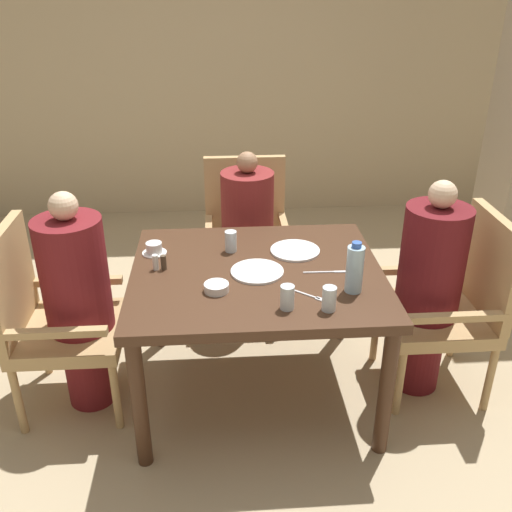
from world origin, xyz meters
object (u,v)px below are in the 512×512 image
Objects in this scene: diner_in_left_chair at (79,301)px; diner_in_far_chair at (248,235)px; bowl_small at (216,287)px; glass_tall_mid at (287,297)px; plate_main_left at (295,251)px; chair_right_side at (455,300)px; chair_far_side at (246,232)px; plate_main_right at (257,272)px; glass_tall_near at (329,299)px; teacup_with_saucer at (154,249)px; water_bottle at (355,269)px; diner_in_right_chair at (428,288)px; chair_left_side at (50,315)px; glass_tall_far at (231,241)px.

diner_in_left_chair is 1.17m from diner_in_far_chair.
glass_tall_mid is (0.30, -0.17, 0.04)m from bowl_small.
chair_right_side is at bearing -13.28° from plate_main_left.
diner_in_far_chair reaches higher than glass_tall_mid.
plate_main_right is (-0.00, -0.96, 0.22)m from chair_far_side.
chair_right_side is 8.91× the size of glass_tall_mid.
glass_tall_near is at bearing -18.48° from diner_in_left_chair.
diner_in_left_chair is 4.53× the size of plate_main_left.
teacup_with_saucer is at bearing 171.89° from chair_right_side.
chair_far_side is 0.16m from diner_in_far_chair.
teacup_with_saucer is at bearing 142.72° from glass_tall_near.
chair_far_side is 4.02× the size of water_bottle.
chair_right_side is at bearing 0.00° from diner_in_right_chair.
diner_in_left_chair is 1.11m from plate_main_left.
teacup_with_saucer reaches higher than plate_main_right.
plate_main_left is at bearing -2.17° from teacup_with_saucer.
glass_tall_near is at bearing -37.28° from teacup_with_saucer.
water_bottle is at bearing -10.13° from diner_in_left_chair.
glass_tall_near is at bearing -16.47° from chair_left_side.
chair_left_side is at bearing 163.53° from glass_tall_near.
diner_in_left_chair is at bearing -148.70° from teacup_with_saucer.
diner_in_far_chair reaches higher than plate_main_right.
bowl_small is (-1.06, -0.19, 0.15)m from diner_in_right_chair.
chair_left_side is at bearing -156.79° from teacup_with_saucer.
teacup_with_saucer is 0.51m from bowl_small.
diner_in_right_chair is at bearing -12.65° from glass_tall_far.
diner_in_right_chair is at bearing 10.10° from bowl_small.
water_bottle is at bearing -25.71° from teacup_with_saucer.
plate_main_left is 0.56m from glass_tall_mid.
water_bottle reaches higher than glass_tall_far.
bowl_small is 1.04× the size of glass_tall_near.
chair_right_side is 0.17m from diner_in_right_chair.
diner_in_right_chair is at bearing 1.74° from plate_main_right.
chair_left_side is at bearing -166.18° from glass_tall_far.
glass_tall_mid is at bearing -72.34° from plate_main_right.
diner_in_right_chair is 10.66× the size of glass_tall_mid.
chair_left_side reaches higher than glass_tall_mid.
glass_tall_near is (-0.74, -0.38, 0.27)m from chair_right_side.
water_bottle is at bearing -9.09° from chair_left_side.
diner_in_far_chair is at bearing 103.41° from glass_tall_near.
glass_tall_far is (-0.12, 0.25, 0.05)m from plate_main_right.
glass_tall_far reaches higher than teacup_with_saucer.
teacup_with_saucer is (-0.51, 0.24, 0.02)m from plate_main_right.
bowl_small is at bearing -99.86° from chair_far_side.
diner_in_right_chair reaches higher than diner_in_far_chair.
glass_tall_mid is (0.11, -0.33, 0.05)m from plate_main_right.
diner_in_right_chair is 0.70m from plate_main_left.
water_bottle is 0.35m from glass_tall_mid.
glass_tall_far is at bearing 168.97° from chair_right_side.
diner_in_right_chair is at bearing 0.00° from diner_in_left_chair.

